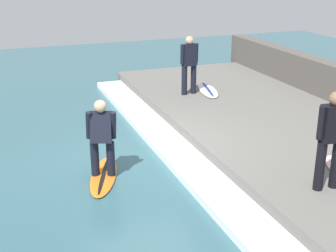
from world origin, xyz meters
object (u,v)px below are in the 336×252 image
(surfer_riding, at_px, (102,134))
(surfer_waiting_far, at_px, (332,136))
(surfboard_waiting_near, at_px, (208,90))
(surfboard_riding, at_px, (104,176))
(surfer_waiting_near, at_px, (189,62))

(surfer_riding, bearing_deg, surfer_waiting_far, -37.16)
(surfer_riding, bearing_deg, surfboard_waiting_near, 42.94)
(surfboard_riding, relative_size, surfer_waiting_near, 1.13)
(surfer_waiting_near, bearing_deg, surfboard_waiting_near, 5.12)
(surfer_riding, distance_m, surfer_waiting_far, 4.05)
(surfer_waiting_far, bearing_deg, surfboard_waiting_near, 83.50)
(surfboard_waiting_near, height_order, surfer_waiting_far, surfer_waiting_far)
(surfboard_riding, distance_m, surfer_waiting_far, 4.23)
(surfer_riding, xyz_separation_m, surfboard_waiting_near, (3.90, 3.63, -0.49))
(surfer_riding, relative_size, surfer_waiting_near, 0.93)
(surfboard_waiting_near, bearing_deg, surfer_waiting_far, -96.50)
(surfboard_riding, relative_size, surfer_riding, 1.22)
(surfer_riding, height_order, surfer_waiting_far, surfer_waiting_far)
(surfer_waiting_near, distance_m, surfer_waiting_far, 6.01)
(surfboard_waiting_near, bearing_deg, surfer_waiting_near, -174.88)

